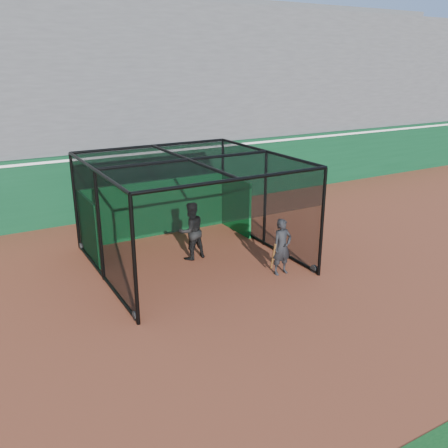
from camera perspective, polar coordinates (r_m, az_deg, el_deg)
ground at (r=11.42m, az=0.09°, el=-10.42°), size 120.00×120.00×0.00m
outfield_wall at (r=18.35m, az=-13.29°, el=4.79°), size 50.00×0.50×2.50m
grandstand at (r=21.52m, az=-17.01°, el=15.10°), size 50.00×7.85×8.95m
batting_cage at (r=13.67m, az=-4.17°, el=1.47°), size 5.34×5.46×3.03m
batter at (r=14.03m, az=-3.99°, el=-0.83°), size 0.91×0.75×1.74m
on_deck_player at (r=13.10m, az=6.99°, el=-2.75°), size 0.61×0.40×1.59m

